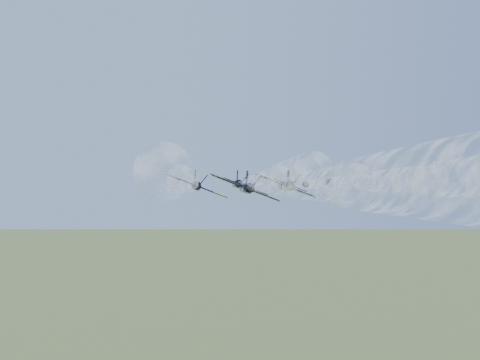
{
  "coord_description": "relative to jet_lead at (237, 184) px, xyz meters",
  "views": [
    {
      "loc": [
        -20.04,
        -105.17,
        102.07
      ],
      "look_at": [
        -3.59,
        5.18,
        99.86
      ],
      "focal_mm": 45.0,
      "sensor_mm": 36.0,
      "label": 1
    }
  ],
  "objects": [
    {
      "name": "smoke_trail_right",
      "position": [
        1.1,
        -74.8,
        0.03
      ],
      "size": [
        9.95,
        81.08,
        3.02
      ],
      "rotation": [
        0.0,
        0.37,
        -0.1
      ],
      "color": "white"
    },
    {
      "name": "jet_left",
      "position": [
        -9.13,
        -11.59,
        0.0
      ],
      "size": [
        11.19,
        15.3,
        4.81
      ],
      "rotation": [
        0.0,
        0.37,
        -0.1
      ],
      "color": "black"
    },
    {
      "name": "jet_right",
      "position": [
        7.1,
        -13.45,
        0.0
      ],
      "size": [
        11.19,
        15.3,
        4.81
      ],
      "rotation": [
        0.0,
        0.37,
        -0.1
      ],
      "color": "black"
    },
    {
      "name": "smoke_trail_left",
      "position": [
        -15.13,
        -72.93,
        0.03
      ],
      "size": [
        9.95,
        81.08,
        3.02
      ],
      "rotation": [
        0.0,
        0.37,
        -0.1
      ],
      "color": "white"
    },
    {
      "name": "jet_lead",
      "position": [
        0.0,
        0.0,
        0.0
      ],
      "size": [
        11.19,
        15.3,
        4.81
      ],
      "rotation": [
        0.0,
        0.37,
        -0.1
      ],
      "color": "black"
    },
    {
      "name": "smoke_trail_slot",
      "position": [
        -8.16,
        -86.56,
        0.03
      ],
      "size": [
        9.95,
        81.08,
        3.02
      ],
      "rotation": [
        0.0,
        0.37,
        -0.1
      ],
      "color": "white"
    },
    {
      "name": "smoke_trail_lead",
      "position": [
        -6.0,
        -61.35,
        0.03
      ],
      "size": [
        9.95,
        81.08,
        3.02
      ],
      "rotation": [
        0.0,
        0.37,
        -0.1
      ],
      "color": "white"
    },
    {
      "name": "jet_slot",
      "position": [
        -2.16,
        -25.21,
        0.0
      ],
      "size": [
        11.19,
        15.3,
        4.81
      ],
      "rotation": [
        0.0,
        0.37,
        -0.1
      ],
      "color": "black"
    }
  ]
}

